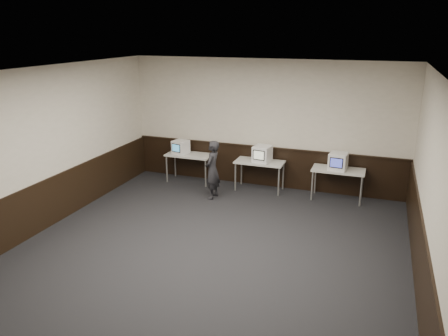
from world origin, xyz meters
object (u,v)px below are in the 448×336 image
at_px(emac_center, 262,154).
at_px(emac_right, 338,161).
at_px(desk_left, 190,157).
at_px(desk_right, 338,172).
at_px(emac_left, 181,147).
at_px(person, 212,170).
at_px(desk_center, 260,164).

relative_size(emac_center, emac_right, 1.03).
bearing_deg(desk_left, emac_right, -0.57).
bearing_deg(emac_center, desk_left, -172.59).
distance_m(desk_left, desk_right, 3.80).
bearing_deg(emac_right, desk_right, 65.60).
height_order(desk_right, emac_center, emac_center).
distance_m(desk_right, emac_right, 0.27).
bearing_deg(emac_right, emac_left, -174.43).
height_order(emac_right, person, person).
bearing_deg(desk_right, emac_right, -119.92).
relative_size(desk_left, emac_right, 2.59).
distance_m(desk_left, emac_left, 0.34).
height_order(emac_center, emac_right, emac_center).
relative_size(desk_left, emac_left, 2.68).
distance_m(desk_right, person, 2.95).
bearing_deg(desk_right, desk_center, 180.00).
relative_size(emac_left, emac_center, 0.94).
relative_size(desk_center, emac_right, 2.59).
height_order(desk_left, desk_right, same).
distance_m(desk_right, emac_left, 4.04).
xyz_separation_m(desk_center, desk_right, (1.90, 0.00, 0.00)).
height_order(emac_center, person, person).
distance_m(emac_left, emac_center, 2.19).
xyz_separation_m(desk_left, desk_center, (1.90, 0.00, 0.00)).
xyz_separation_m(desk_right, emac_right, (-0.02, -0.04, 0.27)).
xyz_separation_m(desk_left, desk_right, (3.80, 0.00, 0.00)).
bearing_deg(desk_center, desk_left, 180.00).
relative_size(desk_left, person, 0.85).
bearing_deg(desk_right, emac_left, -179.41).
relative_size(emac_right, person, 0.33).
bearing_deg(emac_right, person, -157.27).
distance_m(desk_center, emac_left, 2.14).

